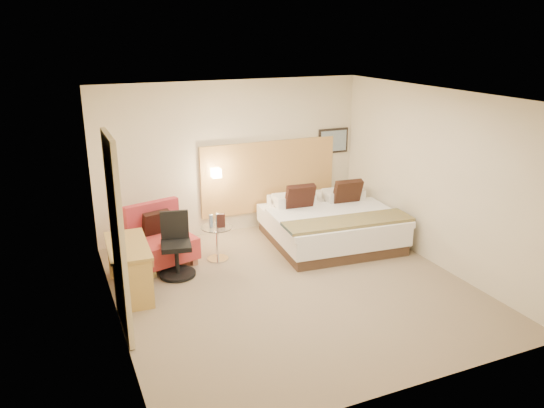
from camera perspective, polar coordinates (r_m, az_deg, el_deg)
name	(u,v)px	position (r m, az deg, el deg)	size (l,w,h in m)	color
floor	(292,288)	(7.67, 2.20, -8.98)	(4.80, 5.00, 0.02)	#827058
ceiling	(295,95)	(6.87, 2.48, 11.64)	(4.80, 5.00, 0.02)	white
wall_back	(232,158)	(9.40, -4.33, 4.97)	(4.80, 0.02, 2.70)	beige
wall_front	(409,271)	(5.16, 14.57, -6.95)	(4.80, 0.02, 2.70)	beige
wall_left	(109,221)	(6.53, -17.11, -1.80)	(0.02, 5.00, 2.70)	beige
wall_right	(436,178)	(8.45, 17.26, 2.67)	(0.02, 5.00, 2.70)	beige
headboard_panel	(269,176)	(9.70, -0.29, 3.01)	(2.60, 0.04, 1.30)	tan
art_frame	(333,141)	(10.16, 6.60, 6.77)	(0.62, 0.03, 0.47)	black
art_canvas	(334,141)	(10.15, 6.65, 6.75)	(0.54, 0.01, 0.39)	slate
lamp_arm	(215,172)	(9.26, -6.16, 3.43)	(0.02, 0.02, 0.12)	white
lamp_shade	(216,173)	(9.20, -6.05, 3.35)	(0.15, 0.15, 0.15)	#F4E3BE
curtain	(118,238)	(6.34, -16.28, -3.56)	(0.06, 0.90, 2.42)	beige
bottle_a	(211,221)	(8.34, -6.58, -1.83)	(0.06, 0.06, 0.20)	#92B5E2
bottle_b	(218,220)	(8.37, -5.85, -1.72)	(0.06, 0.06, 0.20)	#7CABC0
menu_folder	(221,221)	(8.31, -5.52, -1.80)	(0.13, 0.05, 0.22)	#3D1C18
bed	(330,224)	(9.16, 6.23, -2.13)	(2.21, 2.16, 1.01)	#442F22
lounge_chair	(161,240)	(8.45, -11.88, -3.86)	(1.06, 0.98, 0.94)	tan
side_table	(217,241)	(8.46, -5.90, -4.01)	(0.59, 0.59, 0.55)	silver
desk	(130,255)	(7.52, -15.03, -5.28)	(0.59, 1.19, 0.73)	#A38240
desk_chair	(176,250)	(8.00, -10.26, -4.91)	(0.63, 0.63, 0.95)	black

